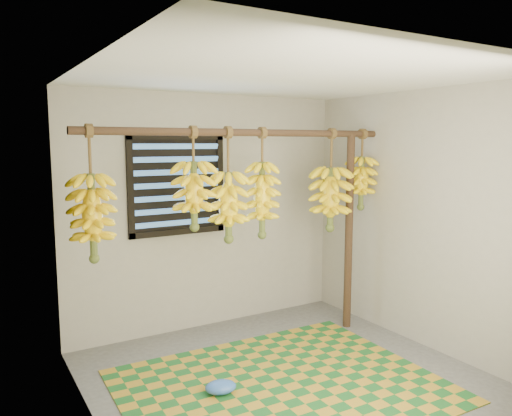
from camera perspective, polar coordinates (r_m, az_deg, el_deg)
floor at (r=4.28m, az=4.01°, el=-19.18°), size 3.00×3.00×0.01m
ceiling at (r=3.85m, az=4.35°, el=14.80°), size 3.00×3.00×0.01m
wall_back at (r=5.18m, az=-5.44°, el=-0.47°), size 3.00×0.01×2.40m
wall_left at (r=3.28m, az=-17.99°, el=-5.44°), size 0.01×3.00×2.40m
wall_right at (r=4.90m, az=18.74°, el=-1.28°), size 0.01×3.00×2.40m
window at (r=4.98m, az=-8.98°, el=2.63°), size 1.00×0.04×1.00m
hanging_pole at (r=4.41m, az=-1.01°, el=8.61°), size 3.00×0.06×0.06m
support_post at (r=5.20m, az=10.57°, el=-2.76°), size 0.08×0.08×2.00m
woven_mat at (r=4.18m, az=2.97°, el=-19.65°), size 2.49×2.02×0.01m
plastic_bag at (r=4.05m, az=-4.06°, el=-19.74°), size 0.28×0.23×0.10m
banana_bunch_a at (r=3.96m, az=-18.18°, el=-1.04°), size 0.34×0.34×1.04m
banana_bunch_b at (r=4.20m, az=-7.10°, el=1.43°), size 0.36×0.36×0.86m
banana_bunch_c at (r=4.36m, az=-3.17°, el=0.15°), size 0.32×0.32×1.00m
banana_bunch_d at (r=4.52m, az=0.70°, el=0.97°), size 0.30×0.30×0.99m
banana_bunch_e at (r=4.99m, az=8.51°, el=1.05°), size 0.40×0.40×1.00m
banana_bunch_f at (r=5.24m, az=11.93°, el=2.86°), size 0.30×0.30×0.82m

